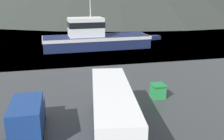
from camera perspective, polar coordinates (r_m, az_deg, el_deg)
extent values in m
plane|color=#3D5160|center=(152.90, -11.16, 12.78)|extent=(240.00, 240.00, 0.00)
cube|color=#194799|center=(17.41, 0.08, -11.84)|extent=(3.98, 10.29, 1.01)
cube|color=black|center=(16.92, 0.08, -8.60)|extent=(3.90, 10.08, 1.16)
cube|color=white|center=(16.54, 0.08, -5.64)|extent=(3.98, 10.29, 0.72)
cube|color=black|center=(21.64, -1.07, -3.43)|extent=(2.22, 0.39, 1.56)
cylinder|color=black|center=(20.72, -3.88, -8.57)|extent=(0.43, 0.93, 0.90)
cylinder|color=black|center=(20.86, 2.34, -8.36)|extent=(0.43, 0.93, 0.90)
cube|color=navy|center=(17.58, -18.84, -10.54)|extent=(2.03, 3.84, 2.28)
cube|color=navy|center=(20.24, -17.92, -8.38)|extent=(1.99, 1.67, 1.25)
cube|color=black|center=(19.11, -18.39, -6.58)|extent=(1.67, 0.09, 0.80)
cylinder|color=black|center=(20.43, -20.28, -10.33)|extent=(0.23, 0.70, 0.70)
cylinder|color=black|center=(20.23, -15.32, -10.13)|extent=(0.23, 0.70, 0.70)
cylinder|color=black|center=(17.27, -15.82, -15.09)|extent=(0.23, 0.70, 0.70)
cube|color=#19234C|center=(46.23, -3.57, 6.42)|extent=(19.23, 6.54, 2.26)
cube|color=white|center=(46.09, -3.59, 7.46)|extent=(19.42, 6.60, 0.57)
cube|color=white|center=(45.48, -6.02, 9.75)|extent=(6.23, 4.34, 3.31)
cube|color=black|center=(45.43, -6.04, 10.37)|extent=(6.35, 4.46, 0.99)
cube|color=green|center=(23.96, 10.43, -4.86)|extent=(1.15, 1.24, 1.20)
cube|color=#227D3C|center=(23.72, 10.51, -3.37)|extent=(1.27, 1.37, 0.13)
cube|color=#19234C|center=(55.72, 8.32, 7.28)|extent=(5.58, 2.62, 0.85)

